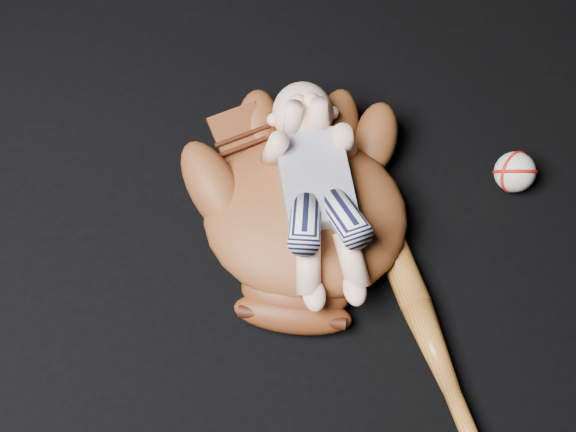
{
  "coord_description": "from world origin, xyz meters",
  "views": [
    {
      "loc": [
        -0.1,
        -0.46,
        1.02
      ],
      "look_at": [
        -0.08,
        0.05,
        0.07
      ],
      "focal_mm": 45.0,
      "sensor_mm": 36.0,
      "label": 1
    }
  ],
  "objects_px": {
    "newborn_baby": "(319,193)",
    "baseball": "(515,172)",
    "baseball_bat": "(423,323)",
    "baseball_glove": "(305,210)"
  },
  "relations": [
    {
      "from": "baseball_bat",
      "to": "newborn_baby",
      "type": "bearing_deg",
      "value": 130.81
    },
    {
      "from": "newborn_baby",
      "to": "baseball_bat",
      "type": "relative_size",
      "value": 0.7
    },
    {
      "from": "baseball_glove",
      "to": "newborn_baby",
      "type": "xyz_separation_m",
      "value": [
        0.02,
        -0.0,
        0.05
      ]
    },
    {
      "from": "newborn_baby",
      "to": "baseball",
      "type": "bearing_deg",
      "value": 7.41
    },
    {
      "from": "newborn_baby",
      "to": "baseball",
      "type": "distance_m",
      "value": 0.35
    },
    {
      "from": "baseball_glove",
      "to": "newborn_baby",
      "type": "distance_m",
      "value": 0.06
    },
    {
      "from": "newborn_baby",
      "to": "baseball_bat",
      "type": "height_order",
      "value": "newborn_baby"
    },
    {
      "from": "baseball_glove",
      "to": "baseball_bat",
      "type": "height_order",
      "value": "baseball_glove"
    },
    {
      "from": "baseball_bat",
      "to": "baseball_glove",
      "type": "bearing_deg",
      "value": 133.76
    },
    {
      "from": "newborn_baby",
      "to": "baseball",
      "type": "height_order",
      "value": "newborn_baby"
    }
  ]
}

